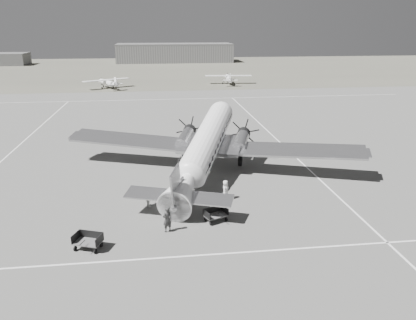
# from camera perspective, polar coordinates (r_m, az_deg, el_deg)

# --- Properties ---
(ground) EXTENTS (260.00, 260.00, 0.00)m
(ground) POSITION_cam_1_polar(r_m,az_deg,el_deg) (37.47, -3.52, -2.00)
(ground) COLOR slate
(ground) RESTS_ON ground
(taxi_line_near) EXTENTS (60.00, 0.15, 0.01)m
(taxi_line_near) POSITION_cam_1_polar(r_m,az_deg,el_deg) (24.87, -1.29, -13.26)
(taxi_line_near) COLOR silver
(taxi_line_near) RESTS_ON ground
(taxi_line_right) EXTENTS (0.15, 80.00, 0.01)m
(taxi_line_right) POSITION_cam_1_polar(r_m,az_deg,el_deg) (39.98, 13.91, -1.19)
(taxi_line_right) COLOR silver
(taxi_line_right) RESTS_ON ground
(taxi_line_left) EXTENTS (0.15, 60.00, 0.01)m
(taxi_line_left) POSITION_cam_1_polar(r_m,az_deg,el_deg) (49.53, -25.62, 1.30)
(taxi_line_left) COLOR silver
(taxi_line_left) RESTS_ON ground
(taxi_line_horizon) EXTENTS (90.00, 0.15, 0.01)m
(taxi_line_horizon) POSITION_cam_1_polar(r_m,az_deg,el_deg) (76.21, -5.57, 8.50)
(taxi_line_horizon) COLOR silver
(taxi_line_horizon) RESTS_ON ground
(grass_infield) EXTENTS (260.00, 90.00, 0.01)m
(grass_infield) POSITION_cam_1_polar(r_m,az_deg,el_deg) (130.72, -6.39, 12.61)
(grass_infield) COLOR #59574B
(grass_infield) RESTS_ON ground
(hangar_main) EXTENTS (42.00, 14.00, 6.60)m
(hangar_main) POSITION_cam_1_polar(r_m,az_deg,el_deg) (155.52, -4.72, 14.80)
(hangar_main) COLOR slate
(hangar_main) RESTS_ON ground
(shed_secondary) EXTENTS (18.00, 10.00, 4.00)m
(shed_secondary) POSITION_cam_1_polar(r_m,az_deg,el_deg) (159.48, -27.24, 12.51)
(shed_secondary) COLOR #515151
(shed_secondary) RESTS_ON ground
(dc3_airliner) EXTENTS (33.54, 28.27, 5.44)m
(dc3_airliner) POSITION_cam_1_polar(r_m,az_deg,el_deg) (36.09, -0.40, 1.78)
(dc3_airliner) COLOR #B2B2B4
(dc3_airliner) RESTS_ON ground
(light_plane_left) EXTENTS (13.37, 12.66, 2.18)m
(light_plane_left) POSITION_cam_1_polar(r_m,az_deg,el_deg) (91.51, -13.92, 10.41)
(light_plane_left) COLOR white
(light_plane_left) RESTS_ON ground
(light_plane_right) EXTENTS (11.57, 9.71, 2.25)m
(light_plane_right) POSITION_cam_1_polar(r_m,az_deg,el_deg) (96.06, 2.91, 11.29)
(light_plane_right) COLOR white
(light_plane_right) RESTS_ON ground
(baggage_cart_near) EXTENTS (1.97, 1.72, 0.93)m
(baggage_cart_near) POSITION_cam_1_polar(r_m,az_deg,el_deg) (28.56, 1.10, -7.75)
(baggage_cart_near) COLOR #515151
(baggage_cart_near) RESTS_ON ground
(baggage_cart_far) EXTENTS (2.07, 1.77, 0.99)m
(baggage_cart_far) POSITION_cam_1_polar(r_m,az_deg,el_deg) (26.31, -16.54, -10.95)
(baggage_cart_far) COLOR #515151
(baggage_cart_far) RESTS_ON ground
(ground_crew) EXTENTS (0.77, 0.68, 1.77)m
(ground_crew) POSITION_cam_1_polar(r_m,az_deg,el_deg) (27.16, -5.77, -8.31)
(ground_crew) COLOR #2D2D2D
(ground_crew) RESTS_ON ground
(ramp_agent) EXTENTS (0.74, 0.87, 1.56)m
(ramp_agent) POSITION_cam_1_polar(r_m,az_deg,el_deg) (31.06, -8.27, -5.07)
(ramp_agent) COLOR silver
(ramp_agent) RESTS_ON ground
(passenger) EXTENTS (0.76, 0.91, 1.60)m
(passenger) POSITION_cam_1_polar(r_m,az_deg,el_deg) (31.83, 2.47, -4.24)
(passenger) COLOR silver
(passenger) RESTS_ON ground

